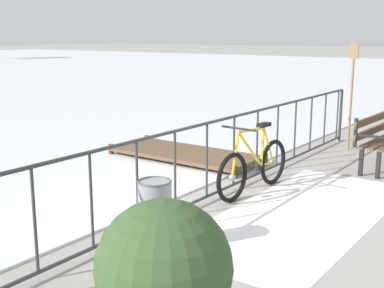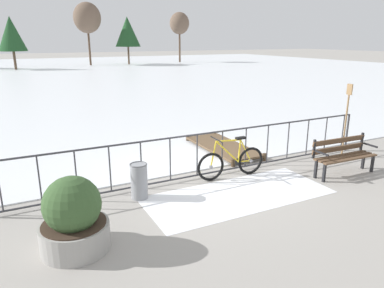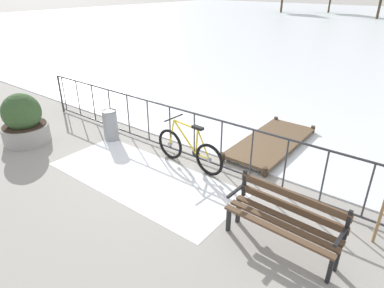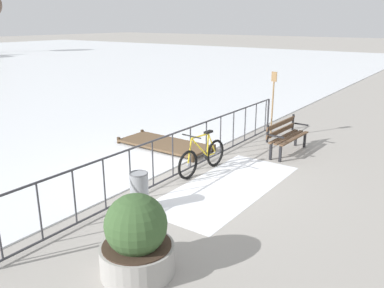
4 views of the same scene
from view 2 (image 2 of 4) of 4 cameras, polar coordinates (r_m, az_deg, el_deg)
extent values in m
plane|color=#9E9991|center=(8.48, 2.80, -5.09)|extent=(160.00, 160.00, 0.00)
cube|color=white|center=(35.60, -20.79, 10.40)|extent=(80.00, 56.00, 0.03)
cube|color=white|center=(7.54, 7.32, -8.02)|extent=(3.90, 1.64, 0.01)
cylinder|color=#38383D|center=(8.15, 2.90, 1.79)|extent=(9.00, 0.04, 0.04)
cylinder|color=#38383D|center=(8.45, 2.80, -4.59)|extent=(9.00, 0.04, 0.04)
cylinder|color=#38383D|center=(11.16, 23.38, 1.68)|extent=(0.06, 0.06, 1.05)
cylinder|color=#38383D|center=(7.31, -23.06, -5.32)|extent=(0.03, 0.03, 0.97)
cylinder|color=#38383D|center=(7.36, -17.91, -4.62)|extent=(0.03, 0.03, 0.97)
cylinder|color=#38383D|center=(7.47, -12.89, -3.90)|extent=(0.03, 0.03, 0.97)
cylinder|color=#38383D|center=(7.64, -8.06, -3.17)|extent=(0.03, 0.03, 0.97)
cylinder|color=#38383D|center=(7.87, -3.48, -2.46)|extent=(0.03, 0.03, 0.97)
cylinder|color=#38383D|center=(8.14, 0.81, -1.78)|extent=(0.03, 0.03, 0.97)
cylinder|color=#38383D|center=(8.45, 4.81, -1.14)|extent=(0.03, 0.03, 0.97)
cylinder|color=#38383D|center=(8.81, 8.50, -0.54)|extent=(0.03, 0.03, 0.97)
cylinder|color=#38383D|center=(9.20, 11.89, 0.01)|extent=(0.03, 0.03, 0.97)
cylinder|color=#38383D|center=(9.61, 14.99, 0.52)|extent=(0.03, 0.03, 0.97)
cylinder|color=#38383D|center=(10.06, 17.83, 0.98)|extent=(0.03, 0.03, 0.97)
cylinder|color=#38383D|center=(10.53, 20.42, 1.40)|extent=(0.03, 0.03, 0.97)
cylinder|color=#38383D|center=(11.02, 22.79, 1.78)|extent=(0.03, 0.03, 0.97)
torus|color=black|center=(8.61, 9.25, -2.63)|extent=(0.66, 0.09, 0.66)
cylinder|color=gray|center=(8.61, 9.25, -2.63)|extent=(0.08, 0.06, 0.08)
torus|color=black|center=(8.10, 2.99, -3.64)|extent=(0.66, 0.09, 0.66)
cylinder|color=gray|center=(8.10, 2.99, -3.64)|extent=(0.08, 0.06, 0.08)
cylinder|color=yellow|center=(8.36, 7.53, -1.08)|extent=(0.08, 0.04, 0.53)
cylinder|color=yellow|center=(8.20, 5.65, -1.25)|extent=(0.61, 0.07, 0.59)
cylinder|color=yellow|center=(8.13, 5.83, 0.55)|extent=(0.63, 0.07, 0.07)
cylinder|color=yellow|center=(8.52, 8.31, -2.72)|extent=(0.34, 0.05, 0.05)
cylinder|color=yellow|center=(8.44, 8.50, -1.00)|extent=(0.32, 0.05, 0.56)
cylinder|color=yellow|center=(8.04, 3.42, -1.64)|extent=(0.16, 0.04, 0.59)
cube|color=black|center=(8.28, 7.73, 0.95)|extent=(0.24, 0.11, 0.05)
cylinder|color=black|center=(7.97, 3.87, 0.75)|extent=(0.06, 0.52, 0.03)
cylinder|color=black|center=(8.43, 7.34, -2.81)|extent=(0.18, 0.03, 0.18)
cube|color=brown|center=(9.23, 22.53, -1.67)|extent=(1.60, 0.17, 0.04)
cube|color=brown|center=(9.13, 23.22, -1.93)|extent=(1.60, 0.17, 0.04)
cube|color=brown|center=(9.04, 23.93, -2.21)|extent=(1.60, 0.17, 0.04)
cube|color=brown|center=(9.25, 22.20, -0.68)|extent=(1.60, 0.12, 0.12)
cube|color=brown|center=(9.20, 22.33, 0.51)|extent=(1.60, 0.12, 0.12)
cube|color=black|center=(9.68, 26.71, -2.75)|extent=(0.05, 0.06, 0.44)
cube|color=black|center=(9.84, 25.53, -2.31)|extent=(0.05, 0.06, 0.44)
cube|color=black|center=(9.79, 25.33, 0.36)|extent=(0.05, 0.05, 0.45)
cube|color=black|center=(9.64, 26.42, -0.16)|extent=(0.06, 0.40, 0.04)
cube|color=black|center=(8.59, 20.25, -4.29)|extent=(0.05, 0.06, 0.44)
cube|color=black|center=(8.76, 19.05, -3.76)|extent=(0.05, 0.06, 0.44)
cube|color=black|center=(8.70, 18.79, -0.77)|extent=(0.05, 0.05, 0.45)
cube|color=black|center=(8.54, 19.91, -1.38)|extent=(0.06, 0.40, 0.04)
cylinder|color=#9E9B96|center=(5.92, -18.02, -13.77)|extent=(1.04, 1.04, 0.42)
cylinder|color=#38281E|center=(5.82, -18.22, -11.89)|extent=(0.96, 0.96, 0.02)
sphere|color=#38562D|center=(5.68, -18.50, -9.09)|extent=(0.86, 0.86, 0.86)
cylinder|color=gray|center=(7.30, -8.39, -5.88)|extent=(0.34, 0.34, 0.72)
torus|color=#545558|center=(7.17, -8.51, -3.21)|extent=(0.35, 0.35, 0.02)
cylinder|color=#937047|center=(10.41, 23.12, 2.57)|extent=(0.04, 0.04, 1.70)
cube|color=#937047|center=(10.24, 23.74, 7.95)|extent=(0.03, 0.16, 0.28)
cube|color=brown|center=(10.39, 4.90, -0.35)|extent=(1.10, 2.59, 0.06)
cylinder|color=#433323|center=(9.10, 6.52, -2.97)|extent=(0.10, 0.10, 0.20)
cylinder|color=#433323|center=(9.66, 11.44, -2.05)|extent=(0.10, 0.10, 0.20)
cylinder|color=#433323|center=(11.25, -0.71, 0.92)|extent=(0.10, 0.10, 0.20)
cylinder|color=#433323|center=(11.71, 3.64, 1.51)|extent=(0.10, 0.10, 0.20)
cylinder|color=brown|center=(45.49, -15.98, 14.71)|extent=(0.24, 0.24, 4.44)
ellipsoid|color=brown|center=(45.54, -16.31, 18.67)|extent=(3.14, 3.14, 3.45)
cylinder|color=brown|center=(41.67, -26.40, 12.64)|extent=(0.25, 0.25, 3.10)
cone|color=#1E4723|center=(41.65, -26.76, 15.37)|extent=(2.76, 2.76, 3.38)
cylinder|color=brown|center=(46.09, -10.07, 14.54)|extent=(0.22, 0.22, 3.56)
cone|color=#1E4723|center=(46.08, -10.20, 17.15)|extent=(3.03, 3.03, 3.49)
cylinder|color=brown|center=(49.49, -1.97, 15.27)|extent=(0.24, 0.24, 4.23)
ellipsoid|color=brown|center=(49.51, -2.01, 18.61)|extent=(2.54, 2.54, 2.79)
camera|label=1|loc=(3.79, -51.45, -4.48)|focal=47.78mm
camera|label=3|loc=(8.29, 51.80, 12.59)|focal=31.25mm
camera|label=4|loc=(3.37, -87.89, 5.67)|focal=37.39mm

